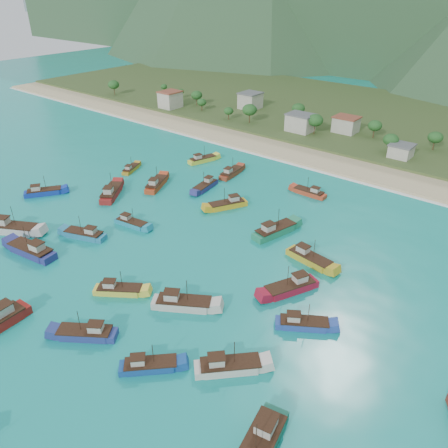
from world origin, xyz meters
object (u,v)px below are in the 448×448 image
Objects in this scene: boat_8 at (13,229)px; boat_22 at (156,184)px; boat_21 at (112,193)px; boat_31 at (183,304)px; boat_2 at (303,324)px; boat_28 at (132,223)px; boat_19 at (309,193)px; boat_32 at (85,235)px; boat_14 at (258,448)px; boat_27 at (32,251)px; boat_24 at (310,259)px; boat_15 at (203,160)px; boat_26 at (150,366)px; boat_18 at (205,186)px; boat_3 at (86,334)px; boat_29 at (119,290)px; boat_5 at (291,288)px; boat_30 at (229,367)px; boat_1 at (131,169)px; boat_6 at (227,205)px; boat_13 at (275,231)px; boat_7 at (231,173)px; boat_4 at (44,192)px.

boat_22 is (7.55, 41.26, -0.17)m from boat_8.
boat_21 is 55.30m from boat_31.
boat_2 is 53.11m from boat_28.
boat_19 is (46.27, 65.50, -0.35)m from boat_8.
boat_14 is at bearing -126.65° from boat_32.
boat_31 is at bearing -86.80° from boat_27.
boat_24 is 0.87× the size of boat_27.
boat_22 is at bearing -66.32° from boat_15.
boat_26 is (51.33, -49.57, -0.22)m from boat_22.
boat_22 is (5.48, 12.54, -0.09)m from boat_21.
boat_19 is at bearing 141.45° from boat_28.
boat_18 is (19.78, 49.77, -0.31)m from boat_8.
boat_14 is at bearing -104.47° from boat_27.
boat_29 is (-5.34, 11.57, -0.08)m from boat_3.
boat_30 is at bearing 122.25° from boat_5.
boat_6 reaches higher than boat_1.
boat_2 is 0.87× the size of boat_6.
boat_15 is (-28.27, 21.56, -0.07)m from boat_6.
boat_2 is 27.97m from boat_26.
boat_14 is at bearing 159.74° from boat_6.
boat_15 reaches higher than boat_29.
boat_18 is at bearing 120.70° from boat_19.
boat_14 is 1.27× the size of boat_15.
boat_13 is 25.64m from boat_19.
boat_30 is at bearing -59.16° from boat_21.
boat_21 is (-44.19, -36.77, 0.27)m from boat_19.
boat_1 is 0.92× the size of boat_29.
boat_6 is 0.97× the size of boat_24.
boat_7 is (-13.18, 18.47, -0.04)m from boat_6.
boat_2 is 62.80m from boat_27.
boat_15 is (-68.63, 49.94, 0.05)m from boat_2.
boat_7 is 0.83× the size of boat_27.
boat_5 is (-7.25, 7.52, 0.19)m from boat_2.
boat_24 is (-17.13, 43.97, -0.20)m from boat_14.
boat_7 is 1.08× the size of boat_30.
boat_31 is 1.06× the size of boat_32.
boat_27 reaches higher than boat_5.
boat_18 is at bearing -12.61° from boat_3.
boat_13 is 1.10× the size of boat_24.
boat_3 is 0.87× the size of boat_5.
boat_29 is at bearing 64.91° from boat_5.
boat_24 reaches higher than boat_19.
boat_2 is 26.02m from boat_14.
boat_13 is at bearing -27.58° from boat_1.
boat_29 is (26.61, 3.54, -0.32)m from boat_27.
boat_27 is (26.93, -19.18, 0.24)m from boat_4.
boat_21 is at bearing -75.86° from boat_24.
boat_8 is 80.19m from boat_19.
boat_2 is 22.74m from boat_31.
boat_18 is 0.87× the size of boat_21.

